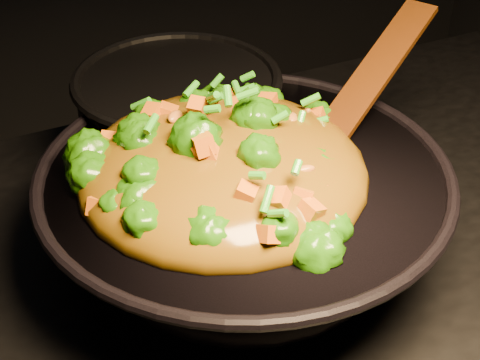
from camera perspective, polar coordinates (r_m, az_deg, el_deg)
name	(u,v)px	position (r m, az deg, el deg)	size (l,w,h in m)	color
wok	(244,218)	(0.76, 0.33, -2.94)	(0.40, 0.40, 0.11)	black
stir_fry	(222,135)	(0.69, -1.40, 3.54)	(0.29, 0.29, 0.10)	#215F06
spatula	(369,80)	(0.81, 9.99, 7.63)	(0.25, 0.04, 0.01)	#3C1704
back_pot	(179,124)	(0.90, -4.73, 4.37)	(0.23, 0.23, 0.13)	black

